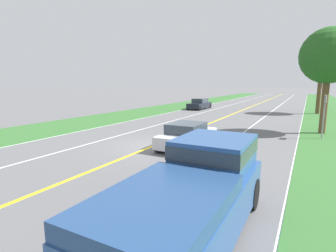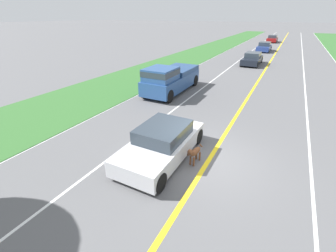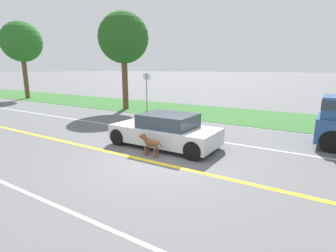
# 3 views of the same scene
# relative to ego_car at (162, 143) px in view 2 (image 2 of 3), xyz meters

# --- Properties ---
(ground_plane) EXTENTS (400.00, 400.00, 0.00)m
(ground_plane) POSITION_rel_ego_car_xyz_m (-1.73, -0.67, -0.62)
(ground_plane) COLOR #5B5B5E
(centre_divider_line) EXTENTS (0.18, 160.00, 0.01)m
(centre_divider_line) POSITION_rel_ego_car_xyz_m (-1.73, -0.67, -0.62)
(centre_divider_line) COLOR yellow
(centre_divider_line) RESTS_ON ground
(lane_edge_line_right) EXTENTS (0.14, 160.00, 0.01)m
(lane_edge_line_right) POSITION_rel_ego_car_xyz_m (5.27, -0.67, -0.62)
(lane_edge_line_right) COLOR white
(lane_edge_line_right) RESTS_ON ground
(lane_dash_same_dir) EXTENTS (0.10, 160.00, 0.01)m
(lane_dash_same_dir) POSITION_rel_ego_car_xyz_m (1.77, -0.67, -0.62)
(lane_dash_same_dir) COLOR white
(lane_dash_same_dir) RESTS_ON ground
(lane_dash_oncoming) EXTENTS (0.10, 160.00, 0.01)m
(lane_dash_oncoming) POSITION_rel_ego_car_xyz_m (-5.23, -0.67, -0.62)
(lane_dash_oncoming) COLOR white
(lane_dash_oncoming) RESTS_ON ground
(grass_verge_right) EXTENTS (6.00, 160.00, 0.03)m
(grass_verge_right) POSITION_rel_ego_car_xyz_m (8.27, -0.67, -0.61)
(grass_verge_right) COLOR #33662D
(grass_verge_right) RESTS_ON ground
(ego_car) EXTENTS (1.94, 4.26, 1.32)m
(ego_car) POSITION_rel_ego_car_xyz_m (0.00, 0.00, 0.00)
(ego_car) COLOR silver
(ego_car) RESTS_ON ground
(dog) EXTENTS (0.33, 1.12, 0.79)m
(dog) POSITION_rel_ego_car_xyz_m (-1.29, -0.15, -0.13)
(dog) COLOR brown
(dog) RESTS_ON ground
(pickup_truck) EXTENTS (2.09, 5.55, 2.00)m
(pickup_truck) POSITION_rel_ego_car_xyz_m (3.52, -7.53, 0.39)
(pickup_truck) COLOR #284C84
(pickup_truck) RESTS_ON ground
(car_trailing_near) EXTENTS (1.82, 4.45, 1.30)m
(car_trailing_near) POSITION_rel_ego_car_xyz_m (0.02, -20.95, -0.01)
(car_trailing_near) COLOR black
(car_trailing_near) RESTS_ON ground
(car_trailing_mid) EXTENTS (1.85, 4.52, 1.35)m
(car_trailing_mid) POSITION_rel_ego_car_xyz_m (0.11, -32.57, 0.00)
(car_trailing_mid) COLOR navy
(car_trailing_mid) RESTS_ON ground
(car_trailing_far) EXTENTS (1.88, 4.46, 1.37)m
(car_trailing_far) POSITION_rel_ego_car_xyz_m (0.25, -46.98, 0.02)
(car_trailing_far) COLOR maroon
(car_trailing_far) RESTS_ON ground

